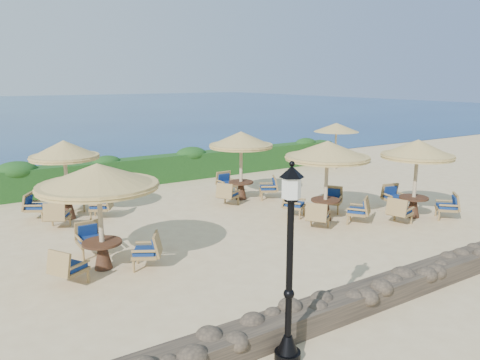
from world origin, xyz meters
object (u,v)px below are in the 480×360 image
lamp_post (289,273)px  extra_parasol (336,128)px  cafe_set_0 (99,193)px  cafe_set_1 (327,166)px  cafe_set_2 (416,165)px  cafe_set_4 (241,153)px  cafe_set_3 (66,171)px

lamp_post → extra_parasol: lamp_post is taller
extra_parasol → cafe_set_0: cafe_set_0 is taller
extra_parasol → cafe_set_1: cafe_set_1 is taller
cafe_set_2 → cafe_set_4: (-3.60, 5.19, 0.02)m
cafe_set_0 → cafe_set_4: bearing=30.8°
lamp_post → cafe_set_1: lamp_post is taller
lamp_post → cafe_set_3: 10.39m
cafe_set_3 → cafe_set_4: bearing=-8.2°
cafe_set_1 → cafe_set_4: same height
cafe_set_4 → cafe_set_0: bearing=-149.2°
cafe_set_0 → cafe_set_4: same height
extra_parasol → cafe_set_1: size_ratio=0.87×
cafe_set_4 → cafe_set_2: bearing=-55.3°
lamp_post → cafe_set_3: lamp_post is taller
lamp_post → cafe_set_2: 9.71m
extra_parasol → cafe_set_1: (-6.60, -6.40, -0.36)m
lamp_post → cafe_set_2: bearing=25.8°
cafe_set_2 → cafe_set_3: bearing=148.3°
lamp_post → extra_parasol: size_ratio=1.38×
cafe_set_2 → cafe_set_1: bearing=153.4°
extra_parasol → cafe_set_2: (-3.86, -7.77, -0.37)m
cafe_set_1 → cafe_set_2: bearing=-26.6°
cafe_set_2 → cafe_set_4: same height
cafe_set_2 → lamp_post: bearing=-154.2°
cafe_set_0 → cafe_set_1: same height
cafe_set_4 → cafe_set_1: bearing=-77.3°
lamp_post → cafe_set_4: 10.74m
cafe_set_3 → cafe_set_4: size_ratio=1.00×
cafe_set_0 → cafe_set_1: 7.44m
extra_parasol → lamp_post: bearing=-136.4°
extra_parasol → cafe_set_4: 7.90m
cafe_set_3 → cafe_set_4: (6.28, -0.91, 0.18)m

